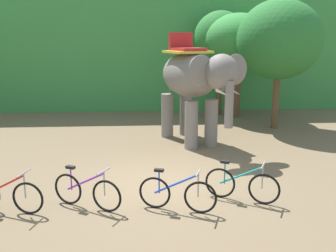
% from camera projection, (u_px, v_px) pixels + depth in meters
% --- Properties ---
extents(ground_plane, '(80.00, 80.00, 0.00)m').
position_uv_depth(ground_plane, '(159.00, 185.00, 9.88)').
color(ground_plane, brown).
extents(foliage_hedge, '(36.00, 6.00, 5.90)m').
position_uv_depth(foliage_hedge, '(149.00, 49.00, 21.87)').
color(foliage_hedge, '#3D8E42').
rests_on(foliage_hedge, ground).
extents(tree_center_right, '(2.50, 2.50, 4.79)m').
position_uv_depth(tree_center_right, '(221.00, 40.00, 18.02)').
color(tree_center_right, brown).
rests_on(tree_center_right, ground).
extents(tree_far_right, '(3.14, 3.14, 4.66)m').
position_uv_depth(tree_far_right, '(239.00, 40.00, 17.45)').
color(tree_far_right, brown).
rests_on(tree_far_right, ground).
extents(tree_center, '(3.29, 3.29, 5.06)m').
position_uv_depth(tree_center, '(279.00, 40.00, 15.27)').
color(tree_center, brown).
rests_on(tree_center, ground).
extents(elephant, '(2.90, 4.19, 3.78)m').
position_uv_depth(elephant, '(194.00, 80.00, 13.29)').
color(elephant, slate).
rests_on(elephant, ground).
extents(bike_red, '(1.66, 0.62, 0.92)m').
position_uv_depth(bike_red, '(6.00, 195.00, 8.32)').
color(bike_red, black).
rests_on(bike_red, ground).
extents(bike_purple, '(1.55, 0.85, 0.92)m').
position_uv_depth(bike_purple, '(87.00, 191.00, 8.52)').
color(bike_purple, black).
rests_on(bike_purple, ground).
extents(bike_blue, '(1.64, 0.69, 0.92)m').
position_uv_depth(bike_blue, '(177.00, 194.00, 8.39)').
color(bike_blue, black).
rests_on(bike_blue, ground).
extents(bike_teal, '(1.56, 0.84, 0.92)m').
position_uv_depth(bike_teal, '(241.00, 185.00, 8.89)').
color(bike_teal, black).
rests_on(bike_teal, ground).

